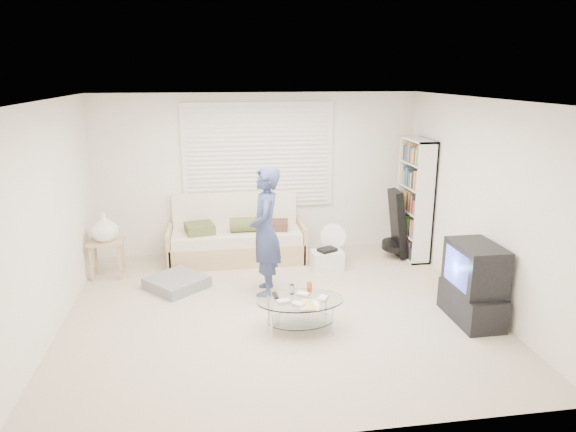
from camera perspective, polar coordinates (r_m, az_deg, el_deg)
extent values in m
plane|color=#B8A88F|center=(6.32, -1.13, -10.48)|extent=(5.00, 5.00, 0.00)
cube|color=silver|center=(8.06, -3.31, 4.65)|extent=(5.00, 0.02, 2.50)
cube|color=silver|center=(3.78, 3.35, -8.32)|extent=(5.00, 0.02, 2.50)
cube|color=silver|center=(6.09, -25.19, -0.47)|extent=(0.02, 4.50, 2.50)
cube|color=silver|center=(6.67, 20.61, 1.33)|extent=(0.02, 4.50, 2.50)
cube|color=white|center=(5.68, -1.27, 12.77)|extent=(5.00, 4.50, 0.02)
cube|color=white|center=(7.98, -3.32, 6.72)|extent=(2.32, 0.06, 1.62)
cube|color=black|center=(7.97, -3.31, 6.70)|extent=(2.20, 0.01, 1.50)
cube|color=silver|center=(7.94, -3.29, 6.68)|extent=(2.16, 0.04, 1.50)
cube|color=silver|center=(7.96, -3.31, 6.70)|extent=(2.32, 0.08, 1.62)
cube|color=tan|center=(7.92, -5.67, -3.80)|extent=(2.00, 0.80, 0.32)
cube|color=beige|center=(7.82, -5.71, -2.19)|extent=(1.92, 0.74, 0.16)
cube|color=beige|center=(8.06, -5.90, 0.57)|extent=(1.92, 0.22, 0.61)
cube|color=tan|center=(7.90, -12.96, -3.27)|extent=(0.06, 0.80, 0.56)
cube|color=tan|center=(7.98, 1.49, -2.64)|extent=(0.06, 0.80, 0.56)
cube|color=#4E4E28|center=(7.74, -9.79, -1.37)|extent=(0.47, 0.47, 0.14)
cylinder|color=#4E4E28|center=(7.72, -4.61, -0.94)|extent=(0.50, 0.22, 0.22)
cube|color=#463023|center=(7.83, -1.35, -1.02)|extent=(0.42, 0.42, 0.12)
cube|color=slate|center=(7.08, -12.26, -7.24)|extent=(0.93, 0.93, 0.15)
cube|color=tan|center=(7.58, -19.57, -2.70)|extent=(0.47, 0.38, 0.04)
cube|color=tan|center=(7.57, -20.98, -4.97)|extent=(0.04, 0.04, 0.51)
cube|color=tan|center=(7.50, -18.17, -4.90)|extent=(0.04, 0.04, 0.51)
cube|color=tan|center=(7.83, -20.57, -4.25)|extent=(0.04, 0.04, 0.51)
cube|color=tan|center=(7.76, -17.85, -4.18)|extent=(0.04, 0.04, 0.51)
imported|color=white|center=(7.52, -19.72, -1.14)|extent=(0.38, 0.38, 0.39)
cube|color=white|center=(8.06, 13.93, 1.81)|extent=(0.29, 0.78, 1.84)
cube|color=black|center=(8.05, 12.10, -0.82)|extent=(0.26, 0.38, 1.06)
cylinder|color=black|center=(8.14, 11.70, -3.20)|extent=(0.38, 0.39, 0.15)
cylinder|color=white|center=(7.82, 4.85, -5.16)|extent=(0.26, 0.26, 0.03)
cylinder|color=white|center=(7.76, 4.88, -4.03)|extent=(0.04, 0.04, 0.33)
cylinder|color=white|center=(7.68, 4.93, -2.16)|extent=(0.39, 0.18, 0.38)
cylinder|color=white|center=(7.68, 4.93, -2.16)|extent=(0.11, 0.07, 0.10)
cube|color=white|center=(7.57, 4.36, -4.89)|extent=(0.46, 0.33, 0.27)
cube|color=black|center=(7.51, 4.38, -3.76)|extent=(0.31, 0.28, 0.05)
cube|color=black|center=(6.41, 19.72, -9.22)|extent=(0.46, 0.85, 0.38)
cube|color=black|center=(6.24, 20.11, -5.36)|extent=(0.47, 0.71, 0.55)
cube|color=#5A67E3|center=(6.14, 18.26, -5.54)|extent=(0.02, 0.54, 0.41)
ellipsoid|color=silver|center=(5.76, 1.35, -9.33)|extent=(0.99, 0.65, 0.02)
ellipsoid|color=silver|center=(5.87, 1.33, -11.52)|extent=(0.76, 0.50, 0.01)
cylinder|color=silver|center=(5.64, -1.84, -12.05)|extent=(0.03, 0.03, 0.34)
cylinder|color=silver|center=(5.73, 5.02, -11.63)|extent=(0.03, 0.03, 0.34)
cylinder|color=silver|center=(5.98, -2.18, -10.33)|extent=(0.03, 0.03, 0.34)
cylinder|color=silver|center=(6.07, 4.26, -9.97)|extent=(0.03, 0.03, 0.34)
cube|color=white|center=(5.66, -0.52, -9.48)|extent=(0.15, 0.12, 0.04)
cube|color=white|center=(5.83, 1.66, -8.70)|extent=(0.16, 0.15, 0.04)
cube|color=white|center=(5.75, 3.89, -9.12)|extent=(0.15, 0.16, 0.04)
cube|color=white|center=(5.60, 1.13, -9.78)|extent=(0.16, 0.16, 0.04)
cylinder|color=silver|center=(5.87, 0.43, -8.15)|extent=(0.06, 0.06, 0.11)
cylinder|color=#CB512B|center=(5.91, 2.39, -7.93)|extent=(0.06, 0.06, 0.12)
cube|color=black|center=(5.82, -1.42, -8.83)|extent=(0.06, 0.15, 0.02)
cube|color=white|center=(5.63, 2.49, -9.83)|extent=(0.25, 0.30, 0.01)
cube|color=tan|center=(5.60, 2.06, -9.86)|extent=(0.19, 0.25, 0.01)
imported|color=navy|center=(6.53, -2.54, -1.75)|extent=(0.48, 0.66, 1.67)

